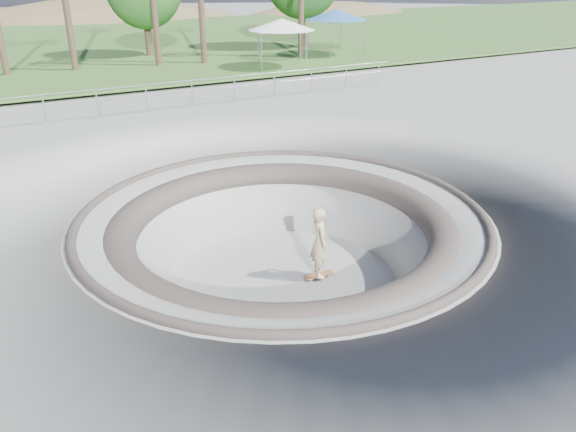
# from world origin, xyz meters

# --- Properties ---
(ground) EXTENTS (180.00, 180.00, 0.00)m
(ground) POSITION_xyz_m (0.00, 0.00, 0.00)
(ground) COLOR gray
(ground) RESTS_ON ground
(skate_bowl) EXTENTS (14.00, 14.00, 4.10)m
(skate_bowl) POSITION_xyz_m (0.00, 0.00, -1.83)
(skate_bowl) COLOR gray
(skate_bowl) RESTS_ON ground
(grass_strip) EXTENTS (180.00, 36.00, 0.12)m
(grass_strip) POSITION_xyz_m (0.00, 34.00, 0.22)
(grass_strip) COLOR #3E6327
(grass_strip) RESTS_ON ground
(distant_hills) EXTENTS (103.20, 45.00, 28.60)m
(distant_hills) POSITION_xyz_m (3.78, 57.17, -7.02)
(distant_hills) COLOR brown
(distant_hills) RESTS_ON ground
(safety_railing) EXTENTS (25.00, 0.06, 1.03)m
(safety_railing) POSITION_xyz_m (0.00, 12.00, 0.69)
(safety_railing) COLOR #93959B
(safety_railing) RESTS_ON ground
(skateboard) EXTENTS (0.82, 0.27, 0.08)m
(skateboard) POSITION_xyz_m (0.93, -0.31, -1.83)
(skateboard) COLOR brown
(skateboard) RESTS_ON ground
(skater) EXTENTS (0.64, 0.80, 1.92)m
(skater) POSITION_xyz_m (0.93, -0.31, -0.86)
(skater) COLOR beige
(skater) RESTS_ON skateboard
(canopy_white) EXTENTS (4.90, 4.90, 2.67)m
(canopy_white) POSITION_xyz_m (9.59, 18.00, 2.62)
(canopy_white) COLOR #93959B
(canopy_white) RESTS_ON ground
(canopy_blue) EXTENTS (5.59, 5.59, 2.83)m
(canopy_blue) POSITION_xyz_m (15.01, 20.66, 2.75)
(canopy_blue) COLOR #93959B
(canopy_blue) RESTS_ON ground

